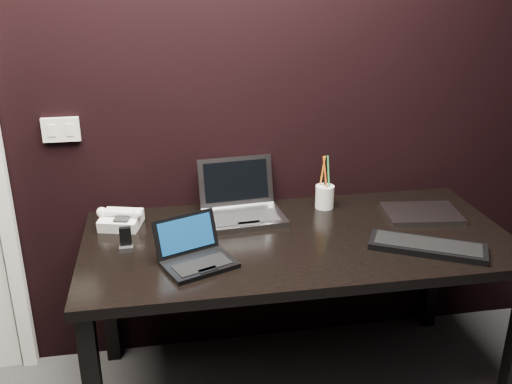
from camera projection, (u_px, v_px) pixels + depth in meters
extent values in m
plane|color=black|center=(209.00, 81.00, 2.39)|extent=(4.00, 0.00, 4.00)
cube|color=silver|center=(61.00, 130.00, 2.35)|extent=(0.15, 0.02, 0.10)
cube|color=silver|center=(52.00, 131.00, 2.33)|extent=(0.03, 0.01, 0.05)
cube|color=silver|center=(69.00, 130.00, 2.34)|extent=(0.03, 0.01, 0.05)
cube|color=black|center=(298.00, 241.00, 2.28)|extent=(1.70, 0.80, 0.04)
cube|color=black|center=(108.00, 293.00, 2.61)|extent=(0.06, 0.06, 0.70)
cube|color=black|center=(434.00, 264.00, 2.87)|extent=(0.06, 0.06, 0.70)
cube|color=black|center=(200.00, 265.00, 2.04)|extent=(0.29, 0.25, 0.02)
cube|color=black|center=(202.00, 264.00, 2.02)|extent=(0.22, 0.16, 0.00)
cube|color=black|center=(208.00, 270.00, 1.99)|extent=(0.07, 0.05, 0.00)
cube|color=black|center=(186.00, 234.00, 2.10)|extent=(0.25, 0.14, 0.14)
cube|color=#0A274B|center=(186.00, 234.00, 2.10)|extent=(0.21, 0.12, 0.11)
cube|color=#95949A|center=(244.00, 217.00, 2.42)|extent=(0.35, 0.27, 0.02)
cube|color=black|center=(246.00, 217.00, 2.39)|extent=(0.28, 0.16, 0.00)
cube|color=#9F9FA4|center=(249.00, 223.00, 2.34)|extent=(0.10, 0.05, 0.00)
cube|color=#97969C|center=(236.00, 181.00, 2.51)|extent=(0.34, 0.09, 0.21)
cube|color=black|center=(236.00, 181.00, 2.51)|extent=(0.29, 0.07, 0.17)
cube|color=black|center=(427.00, 247.00, 2.17)|extent=(0.45, 0.33, 0.02)
cube|color=black|center=(428.00, 244.00, 2.16)|extent=(0.40, 0.29, 0.00)
cube|color=#9FA0A5|center=(422.00, 213.00, 2.46)|extent=(0.34, 0.26, 0.02)
cube|color=silver|center=(121.00, 221.00, 2.35)|extent=(0.19, 0.18, 0.07)
cylinder|color=silver|center=(120.00, 213.00, 2.33)|extent=(0.15, 0.07, 0.03)
sphere|color=white|center=(102.00, 212.00, 2.34)|extent=(0.05, 0.05, 0.04)
sphere|color=silver|center=(137.00, 214.00, 2.32)|extent=(0.05, 0.05, 0.04)
cube|color=black|center=(122.00, 219.00, 2.31)|extent=(0.07, 0.06, 0.01)
cube|color=black|center=(126.00, 238.00, 2.16)|extent=(0.04, 0.02, 0.09)
cube|color=black|center=(126.00, 248.00, 2.16)|extent=(0.05, 0.04, 0.02)
cylinder|color=silver|center=(325.00, 197.00, 2.54)|extent=(0.09, 0.09, 0.10)
cylinder|color=orange|center=(322.00, 172.00, 2.50)|extent=(0.02, 0.03, 0.15)
cylinder|color=green|center=(328.00, 173.00, 2.49)|extent=(0.02, 0.02, 0.15)
cylinder|color=black|center=(326.00, 172.00, 2.51)|extent=(0.01, 0.02, 0.15)
cylinder|color=#C34512|center=(325.00, 174.00, 2.48)|extent=(0.02, 0.03, 0.15)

